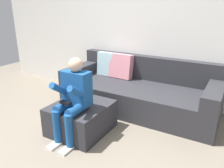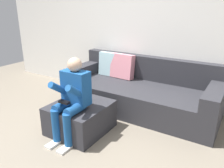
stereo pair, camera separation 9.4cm
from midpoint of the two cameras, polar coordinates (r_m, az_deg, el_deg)
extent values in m
plane|color=slate|center=(2.72, -15.60, -18.20)|extent=(8.31, 8.31, 0.00)
cube|color=silver|center=(4.02, 6.15, 14.09)|extent=(6.39, 0.10, 2.53)
cube|color=#2D2D33|center=(3.69, 5.74, -3.43)|extent=(2.46, 0.98, 0.41)
cube|color=#2D2D33|center=(3.91, 8.44, 4.06)|extent=(2.46, 0.17, 0.40)
cube|color=#2D2D33|center=(4.15, -8.31, 3.41)|extent=(0.23, 0.98, 0.19)
cube|color=#2D2D33|center=(3.32, 23.74, -2.21)|extent=(0.23, 0.98, 0.19)
cube|color=silver|center=(4.08, -1.50, 5.01)|extent=(0.42, 0.16, 0.43)
cube|color=pink|center=(3.95, 1.59, 4.54)|extent=(0.43, 0.21, 0.43)
cube|color=#2D2D33|center=(3.10, -8.68, -8.43)|extent=(0.70, 0.76, 0.39)
cube|color=#194C8C|center=(2.83, -9.80, -1.00)|extent=(0.35, 0.19, 0.43)
sphere|color=#D8AD8C|center=(2.74, -10.15, 4.75)|extent=(0.18, 0.18, 0.18)
cylinder|color=#194C8C|center=(2.87, -12.90, -5.53)|extent=(0.12, 0.29, 0.12)
cylinder|color=#194C8C|center=(2.87, -14.59, -10.33)|extent=(0.10, 0.10, 0.42)
cube|color=white|center=(2.95, -15.05, -14.56)|extent=(0.10, 0.22, 0.03)
cylinder|color=#194C8C|center=(2.81, -13.49, -1.52)|extent=(0.08, 0.36, 0.29)
cylinder|color=#194C8C|center=(2.75, -9.96, -6.44)|extent=(0.12, 0.29, 0.12)
cylinder|color=#194C8C|center=(2.75, -11.68, -11.45)|extent=(0.10, 0.10, 0.42)
cube|color=white|center=(2.83, -12.20, -15.83)|extent=(0.10, 0.22, 0.03)
cylinder|color=#194C8C|center=(2.66, -9.47, -2.26)|extent=(0.08, 0.34, 0.27)
cube|color=black|center=(2.72, -12.62, -4.62)|extent=(0.14, 0.06, 0.03)
camera|label=1|loc=(0.05, -90.84, -0.30)|focal=36.24mm
camera|label=2|loc=(0.05, 89.16, 0.30)|focal=36.24mm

